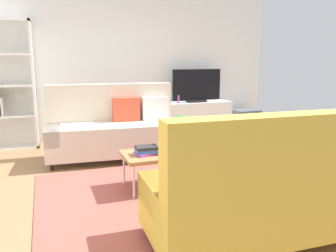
% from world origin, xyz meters
% --- Properties ---
extents(ground_plane, '(7.68, 7.68, 0.00)m').
position_xyz_m(ground_plane, '(0.00, 0.00, 0.00)').
color(ground_plane, '#936B47').
extents(wall_far, '(6.40, 0.12, 2.90)m').
position_xyz_m(wall_far, '(0.00, 2.80, 1.45)').
color(wall_far, white).
rests_on(wall_far, ground_plane).
extents(area_rug, '(2.90, 2.20, 0.01)m').
position_xyz_m(area_rug, '(0.02, -0.26, 0.01)').
color(area_rug, '#9E4C42').
rests_on(area_rug, ground_plane).
extents(couch_beige, '(1.96, 0.99, 1.10)m').
position_xyz_m(couch_beige, '(-0.30, 1.36, 0.45)').
color(couch_beige, beige).
rests_on(couch_beige, ground_plane).
extents(couch_green, '(1.93, 0.92, 1.10)m').
position_xyz_m(couch_green, '(0.36, -1.48, 0.44)').
color(couch_green, gold).
rests_on(couch_green, ground_plane).
extents(coffee_table, '(1.10, 0.56, 0.42)m').
position_xyz_m(coffee_table, '(0.07, -0.06, 0.39)').
color(coffee_table, '#9E7042').
rests_on(coffee_table, ground_plane).
extents(tv_console, '(1.40, 0.44, 0.64)m').
position_xyz_m(tv_console, '(1.56, 2.46, 0.32)').
color(tv_console, silver).
rests_on(tv_console, ground_plane).
extents(tv, '(1.00, 0.20, 0.64)m').
position_xyz_m(tv, '(1.56, 2.44, 0.95)').
color(tv, black).
rests_on(tv, tv_console).
extents(storage_trunk, '(0.52, 0.40, 0.44)m').
position_xyz_m(storage_trunk, '(2.66, 2.36, 0.22)').
color(storage_trunk, '#4C5666').
rests_on(storage_trunk, ground_plane).
extents(potted_plant, '(0.32, 0.32, 0.42)m').
position_xyz_m(potted_plant, '(0.20, -0.06, 0.66)').
color(potted_plant, brown).
rests_on(potted_plant, coffee_table).
extents(table_book_0, '(0.27, 0.22, 0.03)m').
position_xyz_m(table_book_0, '(-0.22, -0.08, 0.43)').
color(table_book_0, purple).
rests_on(table_book_0, coffee_table).
extents(table_book_1, '(0.25, 0.19, 0.04)m').
position_xyz_m(table_book_1, '(-0.22, -0.08, 0.47)').
color(table_book_1, '#3359B2').
rests_on(table_book_1, table_book_0).
extents(table_book_2, '(0.25, 0.19, 0.03)m').
position_xyz_m(table_book_2, '(-0.22, -0.08, 0.50)').
color(table_book_2, '#262626').
rests_on(table_book_2, table_book_1).
extents(vase_0, '(0.13, 0.13, 0.12)m').
position_xyz_m(vase_0, '(0.98, 2.51, 0.70)').
color(vase_0, '#4C72B2').
rests_on(vase_0, tv_console).
extents(bottle_0, '(0.04, 0.04, 0.15)m').
position_xyz_m(bottle_0, '(1.17, 2.42, 0.72)').
color(bottle_0, purple).
rests_on(bottle_0, tv_console).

